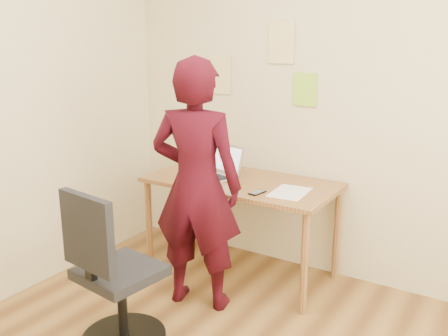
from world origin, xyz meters
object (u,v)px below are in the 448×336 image
Objects in this scene: phone at (257,193)px; person at (196,186)px; office_chair at (112,281)px; laptop at (218,170)px; desk at (241,192)px.

person is (-0.27, -0.32, 0.09)m from phone.
office_chair is at bearing 65.01° from person.
laptop is at bearing -86.09° from person.
person is at bearing -121.43° from phone.
desk is 1.45× the size of office_chair.
laptop is 2.86× the size of phone.
office_chair is 0.58× the size of person.
laptop is 0.50m from phone.
office_chair is 0.80m from person.
laptop is at bearing 163.19° from phone.
laptop is (-0.20, 0.01, 0.14)m from desk.
office_chair is (0.05, -1.21, -0.38)m from laptop.
office_chair is at bearing -97.27° from desk.
phone is at bearing -144.64° from person.
desk is 0.56m from person.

